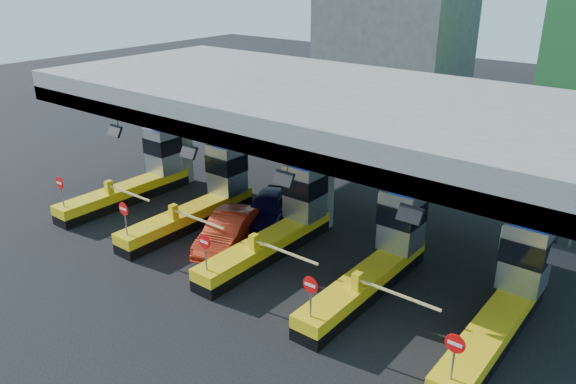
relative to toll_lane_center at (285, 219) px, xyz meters
The scene contains 9 objects.
ground 1.42m from the toll_lane_center, 90.42° to the right, with size 120.00×120.00×0.00m, color black.
toll_canopy 5.40m from the toll_lane_center, 90.02° to the left, with size 28.00×12.09×7.00m.
toll_lane_far_left 10.00m from the toll_lane_center, behind, with size 4.43×8.00×4.16m.
toll_lane_left 5.00m from the toll_lane_center, behind, with size 4.43×8.00×4.16m.
toll_lane_center is the anchor object (origin of this frame).
toll_lane_right 5.00m from the toll_lane_center, ahead, with size 4.43×8.00×4.16m.
toll_lane_far_right 10.00m from the toll_lane_center, ahead, with size 4.43×8.00×4.16m.
van 2.64m from the toll_lane_center, 147.10° to the left, with size 1.95×4.84×1.65m, color black.
red_car 2.63m from the toll_lane_center, 144.23° to the right, with size 1.64×4.71×1.55m, color #A9210D.
Camera 1 is at (14.29, -17.64, 12.09)m, focal length 35.00 mm.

